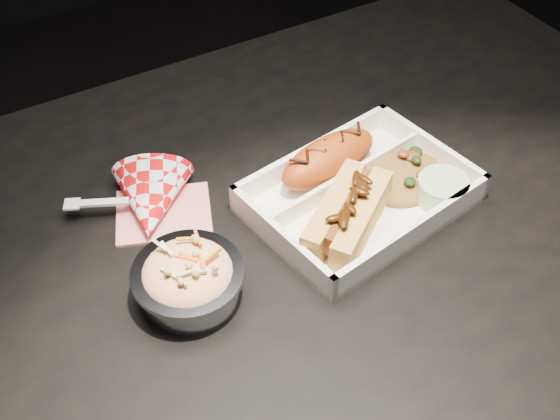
% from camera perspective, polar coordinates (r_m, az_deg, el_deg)
% --- Properties ---
extents(dining_table, '(1.20, 0.80, 0.75)m').
position_cam_1_polar(dining_table, '(0.87, 0.76, -6.73)').
color(dining_table, black).
rests_on(dining_table, ground).
extents(food_tray, '(0.28, 0.22, 0.04)m').
position_cam_1_polar(food_tray, '(0.84, 6.40, 1.04)').
color(food_tray, white).
rests_on(food_tray, dining_table).
extents(fried_pastry, '(0.15, 0.08, 0.05)m').
position_cam_1_polar(fried_pastry, '(0.85, 3.96, 4.17)').
color(fried_pastry, '#A44110').
rests_on(fried_pastry, food_tray).
extents(hotdog, '(0.15, 0.13, 0.06)m').
position_cam_1_polar(hotdog, '(0.79, 5.51, -0.28)').
color(hotdog, '#E7AC4F').
rests_on(hotdog, food_tray).
extents(fried_rice_mound, '(0.12, 0.11, 0.03)m').
position_cam_1_polar(fried_rice_mound, '(0.86, 10.14, 3.14)').
color(fried_rice_mound, olive).
rests_on(fried_rice_mound, food_tray).
extents(cupcake_liner, '(0.06, 0.06, 0.03)m').
position_cam_1_polar(cupcake_liner, '(0.85, 13.03, 1.58)').
color(cupcake_liner, '#B4D19E').
rests_on(cupcake_liner, food_tray).
extents(foil_coleslaw_cup, '(0.12, 0.12, 0.07)m').
position_cam_1_polar(foil_coleslaw_cup, '(0.73, -7.47, -5.47)').
color(foil_coleslaw_cup, silver).
rests_on(foil_coleslaw_cup, dining_table).
extents(napkin_fork, '(0.17, 0.14, 0.10)m').
position_cam_1_polar(napkin_fork, '(0.83, -10.44, 0.62)').
color(napkin_fork, red).
rests_on(napkin_fork, dining_table).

